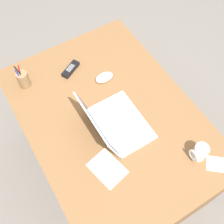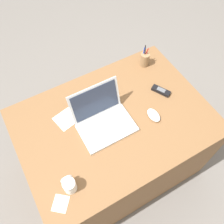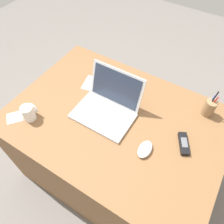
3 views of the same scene
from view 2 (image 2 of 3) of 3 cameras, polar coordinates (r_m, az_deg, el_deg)
ground_plane at (r=2.28m, az=0.41°, el=-11.52°), size 6.00×6.00×0.00m
desk at (r=1.93m, az=0.48°, el=-7.56°), size 1.26×0.90×0.74m
laptop at (r=1.56m, az=-2.08°, el=-1.66°), size 0.35×0.30×0.23m
computer_mouse at (r=1.63m, az=9.65°, el=-0.71°), size 0.07×0.11×0.03m
coffee_mug_white at (r=1.41m, az=-9.87°, el=-16.37°), size 0.07×0.08×0.10m
cordless_phone at (r=1.76m, az=11.29°, el=4.86°), size 0.10×0.14×0.03m
pen_holder at (r=1.88m, az=7.59°, el=12.02°), size 0.07×0.07×0.18m
paper_note_near_laptop at (r=1.44m, az=-11.85°, el=-20.08°), size 0.12×0.12×0.00m
paper_note_left at (r=1.64m, az=-9.99°, el=-1.18°), size 0.20×0.17×0.00m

